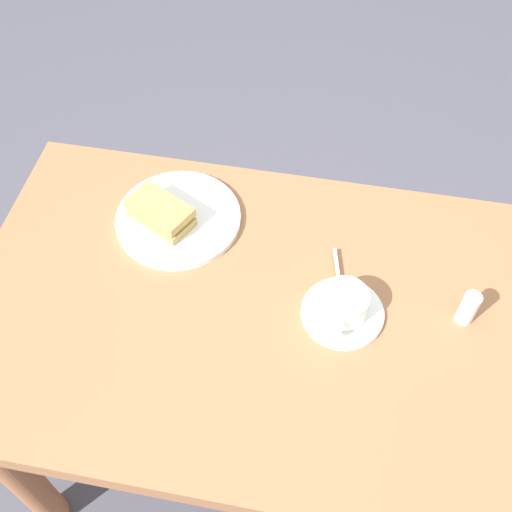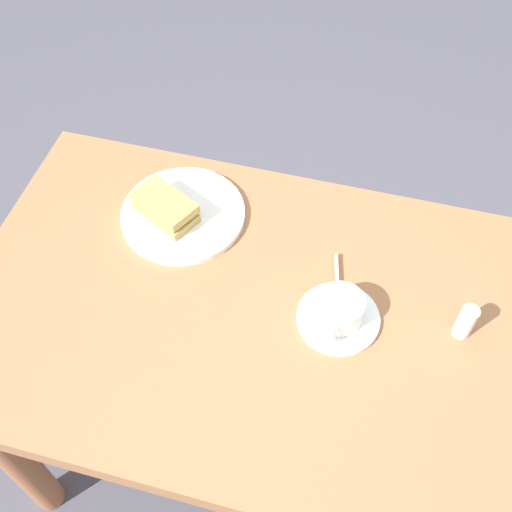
{
  "view_description": "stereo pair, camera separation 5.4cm",
  "coord_description": "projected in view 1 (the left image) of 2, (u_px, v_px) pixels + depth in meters",
  "views": [
    {
      "loc": [
        -0.07,
        0.61,
        1.73
      ],
      "look_at": [
        0.07,
        -0.1,
        0.74
      ],
      "focal_mm": 44.2,
      "sensor_mm": 36.0,
      "label": 1
    },
    {
      "loc": [
        -0.12,
        0.6,
        1.73
      ],
      "look_at": [
        0.07,
        -0.1,
        0.74
      ],
      "focal_mm": 44.2,
      "sensor_mm": 36.0,
      "label": 2
    }
  ],
  "objects": [
    {
      "name": "sandwich_plate",
      "position": [
        178.0,
        219.0,
        1.31
      ],
      "size": [
        0.26,
        0.26,
        0.01
      ],
      "primitive_type": "cylinder",
      "color": "white",
      "rests_on": "dining_table"
    },
    {
      "name": "spoon",
      "position": [
        338.0,
        276.0,
        1.22
      ],
      "size": [
        0.03,
        0.1,
        0.01
      ],
      "color": "silver",
      "rests_on": "coffee_saucer"
    },
    {
      "name": "coffee_cup",
      "position": [
        344.0,
        304.0,
        1.15
      ],
      "size": [
        0.09,
        0.11,
        0.06
      ],
      "color": "white",
      "rests_on": "coffee_saucer"
    },
    {
      "name": "dining_table",
      "position": [
        278.0,
        343.0,
        1.27
      ],
      "size": [
        1.2,
        0.71,
        0.71
      ],
      "color": "#A26942",
      "rests_on": "ground_plane"
    },
    {
      "name": "sandwich_front",
      "position": [
        161.0,
        213.0,
        1.28
      ],
      "size": [
        0.15,
        0.12,
        0.05
      ],
      "color": "tan",
      "rests_on": "sandwich_plate"
    },
    {
      "name": "ground_plane",
      "position": [
        272.0,
        445.0,
        1.76
      ],
      "size": [
        6.0,
        6.0,
        0.0
      ],
      "primitive_type": "plane",
      "color": "#504E59"
    },
    {
      "name": "coffee_saucer",
      "position": [
        342.0,
        313.0,
        1.18
      ],
      "size": [
        0.16,
        0.16,
        0.01
      ],
      "primitive_type": "cylinder",
      "color": "white",
      "rests_on": "dining_table"
    },
    {
      "name": "salt_shaker",
      "position": [
        468.0,
        308.0,
        1.14
      ],
      "size": [
        0.03,
        0.03,
        0.08
      ],
      "primitive_type": "cylinder",
      "color": "silver",
      "rests_on": "dining_table"
    }
  ]
}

